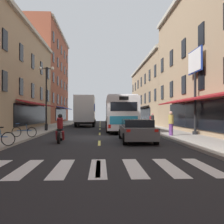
% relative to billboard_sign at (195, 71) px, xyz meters
% --- Properties ---
extents(ground_plane, '(34.80, 80.00, 0.10)m').
position_rel_billboard_sign_xyz_m(ground_plane, '(-7.05, -0.39, -4.89)').
color(ground_plane, black).
extents(lane_centre_dashes, '(0.14, 73.90, 0.01)m').
position_rel_billboard_sign_xyz_m(lane_centre_dashes, '(-7.05, -0.64, -4.84)').
color(lane_centre_dashes, '#DBCC4C').
rests_on(lane_centre_dashes, ground).
extents(crosswalk_near, '(7.10, 2.80, 0.01)m').
position_rel_billboard_sign_xyz_m(crosswalk_near, '(-7.05, -10.39, -4.84)').
color(crosswalk_near, silver).
rests_on(crosswalk_near, ground).
extents(sidewalk_left, '(3.00, 80.00, 0.14)m').
position_rel_billboard_sign_xyz_m(sidewalk_left, '(-12.95, -0.39, -4.77)').
color(sidewalk_left, '#A39E93').
rests_on(sidewalk_left, ground).
extents(sidewalk_right, '(3.00, 80.00, 0.14)m').
position_rel_billboard_sign_xyz_m(sidewalk_right, '(-1.15, -0.39, -4.77)').
color(sidewalk_right, '#A39E93').
rests_on(sidewalk_right, ground).
extents(billboard_sign, '(0.40, 2.56, 6.28)m').
position_rel_billboard_sign_xyz_m(billboard_sign, '(0.00, 0.00, 0.00)').
color(billboard_sign, black).
rests_on(billboard_sign, sidewalk_right).
extents(transit_bus, '(2.76, 11.27, 3.22)m').
position_rel_billboard_sign_xyz_m(transit_bus, '(-5.12, 6.55, -3.15)').
color(transit_bus, silver).
rests_on(transit_bus, ground).
extents(box_truck, '(2.50, 7.28, 3.89)m').
position_rel_billboard_sign_xyz_m(box_truck, '(-8.96, 14.56, -2.83)').
color(box_truck, black).
rests_on(box_truck, ground).
extents(sedan_near, '(1.96, 4.83, 1.32)m').
position_rel_billboard_sign_xyz_m(sedan_near, '(-4.82, -3.21, -4.15)').
color(sedan_near, '#515154').
rests_on(sedan_near, ground).
extents(sedan_mid, '(1.96, 4.66, 1.35)m').
position_rel_billboard_sign_xyz_m(sedan_mid, '(-8.81, 24.22, -4.14)').
color(sedan_mid, silver).
rests_on(sedan_mid, ground).
extents(motorcycle_rider, '(0.62, 2.07, 1.66)m').
position_rel_billboard_sign_xyz_m(motorcycle_rider, '(-9.33, -3.41, -4.13)').
color(motorcycle_rider, black).
rests_on(motorcycle_rider, ground).
extents(bicycle_mid, '(1.70, 0.48, 0.91)m').
position_rel_billboard_sign_xyz_m(bicycle_mid, '(-11.98, -1.49, -4.34)').
color(bicycle_mid, black).
rests_on(bicycle_mid, sidewalk_left).
extents(pedestrian_near, '(0.51, 0.36, 1.58)m').
position_rel_billboard_sign_xyz_m(pedestrian_near, '(-1.30, 9.06, -3.87)').
color(pedestrian_near, navy).
rests_on(pedestrian_near, sidewalk_right).
extents(pedestrian_mid, '(0.36, 0.36, 1.70)m').
position_rel_billboard_sign_xyz_m(pedestrian_mid, '(-2.03, -0.76, -3.82)').
color(pedestrian_mid, '#66387F').
rests_on(pedestrian_mid, sidewalk_right).
extents(street_lamp_twin, '(1.42, 0.32, 5.86)m').
position_rel_billboard_sign_xyz_m(street_lamp_twin, '(-11.97, 5.07, -1.47)').
color(street_lamp_twin, black).
rests_on(street_lamp_twin, sidewalk_left).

